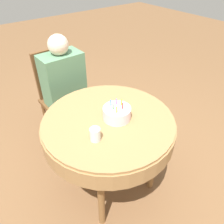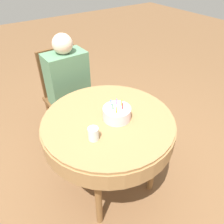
# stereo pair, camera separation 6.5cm
# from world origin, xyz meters

# --- Properties ---
(ground_plane) EXTENTS (12.00, 12.00, 0.00)m
(ground_plane) POSITION_xyz_m (0.00, 0.00, 0.00)
(ground_plane) COLOR brown
(dining_table) EXTENTS (0.99, 0.99, 0.75)m
(dining_table) POSITION_xyz_m (0.00, 0.00, 0.65)
(dining_table) COLOR #9E7547
(dining_table) RESTS_ON ground_plane
(chair) EXTENTS (0.45, 0.45, 0.95)m
(chair) POSITION_xyz_m (0.04, 0.88, 0.51)
(chair) COLOR brown
(chair) RESTS_ON ground_plane
(person) EXTENTS (0.40, 0.34, 1.15)m
(person) POSITION_xyz_m (0.04, 0.78, 0.69)
(person) COLOR beige
(person) RESTS_ON ground_plane
(birthday_cake) EXTENTS (0.20, 0.20, 0.14)m
(birthday_cake) POSITION_xyz_m (0.05, -0.03, 0.79)
(birthday_cake) COLOR silver
(birthday_cake) RESTS_ON dining_table
(drinking_glass) EXTENTS (0.07, 0.07, 0.09)m
(drinking_glass) POSITION_xyz_m (-0.19, -0.12, 0.79)
(drinking_glass) COLOR silver
(drinking_glass) RESTS_ON dining_table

